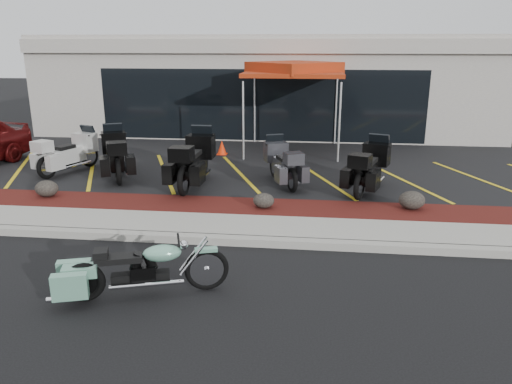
# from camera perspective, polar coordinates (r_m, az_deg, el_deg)

# --- Properties ---
(ground) EXTENTS (90.00, 90.00, 0.00)m
(ground) POSITION_cam_1_polar(r_m,az_deg,el_deg) (8.93, -7.01, -7.96)
(ground) COLOR black
(ground) RESTS_ON ground
(curb) EXTENTS (24.00, 0.25, 0.15)m
(curb) POSITION_cam_1_polar(r_m,az_deg,el_deg) (9.70, -5.79, -5.37)
(curb) COLOR gray
(curb) RESTS_ON ground
(sidewalk) EXTENTS (24.00, 1.20, 0.15)m
(sidewalk) POSITION_cam_1_polar(r_m,az_deg,el_deg) (10.34, -4.97, -3.93)
(sidewalk) COLOR gray
(sidewalk) RESTS_ON ground
(mulch_bed) EXTENTS (24.00, 1.20, 0.16)m
(mulch_bed) POSITION_cam_1_polar(r_m,az_deg,el_deg) (11.45, -3.78, -1.82)
(mulch_bed) COLOR black
(mulch_bed) RESTS_ON ground
(upper_lot) EXTENTS (26.00, 9.60, 0.15)m
(upper_lot) POSITION_cam_1_polar(r_m,az_deg,el_deg) (16.60, -0.44, 4.04)
(upper_lot) COLOR black
(upper_lot) RESTS_ON ground
(dealership_building) EXTENTS (18.00, 8.16, 4.00)m
(dealership_building) POSITION_cam_1_polar(r_m,az_deg,el_deg) (22.49, 1.57, 12.33)
(dealership_building) COLOR #9C958D
(dealership_building) RESTS_ON ground
(boulder_left) EXTENTS (0.55, 0.46, 0.39)m
(boulder_left) POSITION_cam_1_polar(r_m,az_deg,el_deg) (12.96, -22.81, 0.37)
(boulder_left) COLOR black
(boulder_left) RESTS_ON mulch_bed
(boulder_mid) EXTENTS (0.48, 0.40, 0.34)m
(boulder_mid) POSITION_cam_1_polar(r_m,az_deg,el_deg) (11.13, 0.88, -0.98)
(boulder_mid) COLOR black
(boulder_mid) RESTS_ON mulch_bed
(boulder_right) EXTENTS (0.57, 0.48, 0.41)m
(boulder_right) POSITION_cam_1_polar(r_m,az_deg,el_deg) (11.57, 17.38, -0.90)
(boulder_right) COLOR black
(boulder_right) RESTS_ON mulch_bed
(hero_cruiser) EXTENTS (2.65, 1.40, 0.91)m
(hero_cruiser) POSITION_cam_1_polar(r_m,az_deg,el_deg) (7.77, -5.68, -8.12)
(hero_cruiser) COLOR #6AA58B
(hero_cruiser) RESTS_ON ground
(touring_white) EXTENTS (1.53, 2.30, 1.25)m
(touring_white) POSITION_cam_1_polar(r_m,az_deg,el_deg) (15.62, -18.58, 4.99)
(touring_white) COLOR silver
(touring_white) RESTS_ON upper_lot
(touring_black_front) EXTENTS (1.80, 2.52, 1.37)m
(touring_black_front) POSITION_cam_1_polar(r_m,az_deg,el_deg) (14.97, -15.91, 4.99)
(touring_black_front) COLOR black
(touring_black_front) RESTS_ON upper_lot
(touring_black_mid) EXTENTS (1.04, 2.52, 1.45)m
(touring_black_mid) POSITION_cam_1_polar(r_m,az_deg,el_deg) (13.71, -6.14, 4.66)
(touring_black_mid) COLOR black
(touring_black_mid) RESTS_ON upper_lot
(touring_grey) EXTENTS (1.50, 2.22, 1.20)m
(touring_grey) POSITION_cam_1_polar(r_m,az_deg,el_deg) (13.63, 2.13, 4.16)
(touring_grey) COLOR #2E2F33
(touring_grey) RESTS_ON upper_lot
(touring_black_rear) EXTENTS (1.60, 2.42, 1.32)m
(touring_black_rear) POSITION_cam_1_polar(r_m,az_deg,el_deg) (13.39, 13.71, 3.71)
(touring_black_rear) COLOR black
(touring_black_rear) RESTS_ON upper_lot
(traffic_cone) EXTENTS (0.39, 0.39, 0.46)m
(traffic_cone) POSITION_cam_1_polar(r_m,az_deg,el_deg) (16.62, -3.92, 5.10)
(traffic_cone) COLOR red
(traffic_cone) RESTS_ON upper_lot
(popup_canopy) EXTENTS (4.06, 4.06, 2.96)m
(popup_canopy) POSITION_cam_1_polar(r_m,az_deg,el_deg) (16.88, 4.36, 13.69)
(popup_canopy) COLOR silver
(popup_canopy) RESTS_ON upper_lot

